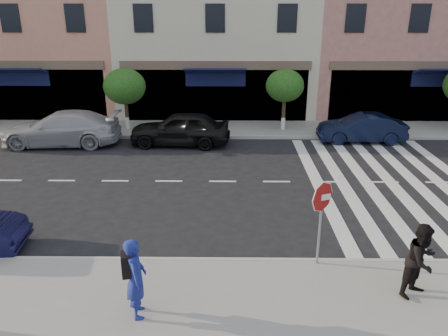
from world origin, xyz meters
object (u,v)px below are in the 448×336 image
(stop_sign, at_px, (322,204))
(car_far_left, at_px, (61,129))
(car_far_right, at_px, (361,128))
(car_far_mid, at_px, (180,129))
(photographer, at_px, (136,278))
(walker, at_px, (421,261))

(stop_sign, bearing_deg, car_far_left, 114.42)
(stop_sign, xyz_separation_m, car_far_right, (4.09, 10.77, -1.10))
(car_far_left, xyz_separation_m, car_far_mid, (5.50, 0.05, 0.00))
(car_far_mid, relative_size, car_far_right, 1.13)
(stop_sign, xyz_separation_m, car_far_left, (-9.94, 10.13, -0.98))
(car_far_left, height_order, car_far_right, car_far_left)
(car_far_mid, xyz_separation_m, car_far_right, (8.53, 0.58, -0.11))
(car_far_right, bearing_deg, photographer, -31.93)
(photographer, xyz_separation_m, car_far_left, (-5.90, 12.05, -0.24))
(stop_sign, distance_m, car_far_left, 14.23)
(walker, relative_size, car_far_right, 0.42)
(car_far_right, bearing_deg, car_far_left, -86.70)
(walker, bearing_deg, photographer, 151.42)
(photographer, bearing_deg, stop_sign, -77.08)
(stop_sign, distance_m, photographer, 4.53)
(car_far_left, distance_m, car_far_mid, 5.50)
(car_far_mid, bearing_deg, photographer, 5.19)
(stop_sign, xyz_separation_m, photographer, (-4.03, -1.92, -0.74))
(car_far_left, bearing_deg, walker, 44.42)
(car_far_left, bearing_deg, car_far_right, 90.61)
(stop_sign, distance_m, car_far_mid, 11.15)
(stop_sign, bearing_deg, car_far_mid, 93.54)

